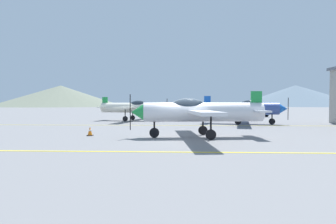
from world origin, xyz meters
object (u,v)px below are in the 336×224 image
car_sedan (255,111)px  airplane_near (198,111)px  airplane_far (133,107)px  traffic_cone_front (90,131)px  airplane_mid (244,108)px

car_sedan → airplane_near: bearing=-112.9°
airplane_far → traffic_cone_front: airplane_far is taller
airplane_far → car_sedan: airplane_far is taller
car_sedan → traffic_cone_front: (-17.56, -24.88, -0.56)m
airplane_near → airplane_mid: size_ratio=1.00×
airplane_mid → traffic_cone_front: airplane_mid is taller
car_sedan → traffic_cone_front: car_sedan is taller
airplane_far → traffic_cone_front: bearing=-91.3°
airplane_mid → airplane_far: size_ratio=1.00×
airplane_mid → car_sedan: 15.90m
car_sedan → traffic_cone_front: bearing=-125.2°
airplane_far → traffic_cone_front: 14.20m
airplane_far → car_sedan: bearing=31.9°
airplane_near → car_sedan: size_ratio=2.02×
airplane_near → airplane_mid: (5.28, 10.47, 0.00)m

